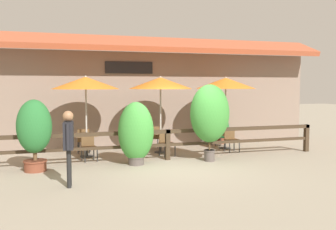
% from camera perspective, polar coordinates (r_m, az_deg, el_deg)
% --- Properties ---
extents(ground_plane, '(60.00, 60.00, 0.00)m').
position_cam_1_polar(ground_plane, '(10.84, 1.60, -7.88)').
color(ground_plane, '#9E937F').
extents(building_facade, '(14.28, 1.49, 4.23)m').
position_cam_1_polar(building_facade, '(14.53, -3.61, 3.88)').
color(building_facade, gray).
rests_on(building_facade, ground).
extents(patio_railing, '(10.40, 0.14, 0.95)m').
position_cam_1_polar(patio_railing, '(11.70, -0.05, -3.49)').
color(patio_railing, '#3D2D1E').
rests_on(patio_railing, ground).
extents(patio_umbrella_near, '(2.19, 2.19, 2.65)m').
position_cam_1_polar(patio_umbrella_near, '(12.40, -12.44, 4.78)').
color(patio_umbrella_near, '#B7B2A8').
rests_on(patio_umbrella_near, ground).
extents(dining_table_near, '(0.81, 0.81, 0.73)m').
position_cam_1_polar(dining_table_near, '(12.52, -12.30, -3.62)').
color(dining_table_near, olive).
rests_on(dining_table_near, ground).
extents(chair_near_streetside, '(0.49, 0.49, 0.85)m').
position_cam_1_polar(chair_near_streetside, '(11.86, -11.98, -4.57)').
color(chair_near_streetside, brown).
rests_on(chair_near_streetside, ground).
extents(chair_near_wallside, '(0.48, 0.48, 0.85)m').
position_cam_1_polar(chair_near_wallside, '(13.22, -12.70, -3.65)').
color(chair_near_wallside, brown).
rests_on(chair_near_wallside, ground).
extents(patio_umbrella_middle, '(2.19, 2.19, 2.65)m').
position_cam_1_polar(patio_umbrella_middle, '(12.87, -1.15, 4.87)').
color(patio_umbrella_middle, '#B7B2A8').
rests_on(patio_umbrella_middle, ground).
extents(dining_table_middle, '(0.81, 0.81, 0.73)m').
position_cam_1_polar(dining_table_middle, '(12.99, -1.14, -3.23)').
color(dining_table_middle, olive).
rests_on(dining_table_middle, ground).
extents(chair_middle_streetside, '(0.49, 0.49, 0.85)m').
position_cam_1_polar(chair_middle_streetside, '(12.37, -0.27, -4.10)').
color(chair_middle_streetside, brown).
rests_on(chair_middle_streetside, ground).
extents(chair_middle_wallside, '(0.47, 0.47, 0.85)m').
position_cam_1_polar(chair_middle_wallside, '(13.63, -2.21, -3.30)').
color(chair_middle_wallside, brown).
rests_on(chair_middle_wallside, ground).
extents(patio_umbrella_far, '(2.19, 2.19, 2.65)m').
position_cam_1_polar(patio_umbrella_far, '(13.87, 8.79, 4.80)').
color(patio_umbrella_far, '#B7B2A8').
rests_on(patio_umbrella_far, ground).
extents(dining_table_far, '(0.81, 0.81, 0.73)m').
position_cam_1_polar(dining_table_far, '(13.98, 8.70, -2.73)').
color(dining_table_far, olive).
rests_on(dining_table_far, ground).
extents(chair_far_streetside, '(0.43, 0.43, 0.85)m').
position_cam_1_polar(chair_far_streetside, '(13.38, 9.59, -3.50)').
color(chair_far_streetside, brown).
rests_on(chair_far_streetside, ground).
extents(chair_far_wallside, '(0.44, 0.44, 0.85)m').
position_cam_1_polar(chair_far_wallside, '(14.59, 7.76, -2.82)').
color(chair_far_wallside, brown).
rests_on(chair_far_wallside, ground).
extents(potted_plant_entrance_palm, '(1.21, 1.09, 2.36)m').
position_cam_1_polar(potted_plant_entrance_palm, '(11.50, 6.38, 0.13)').
color(potted_plant_entrance_palm, '#564C47').
rests_on(potted_plant_entrance_palm, ground).
extents(potted_plant_small_flowering, '(0.93, 0.84, 1.95)m').
position_cam_1_polar(potted_plant_small_flowering, '(10.73, -19.70, -2.19)').
color(potted_plant_small_flowering, brown).
rests_on(potted_plant_small_flowering, ground).
extents(potted_plant_tall_tropical, '(1.05, 0.94, 1.85)m').
position_cam_1_polar(potted_plant_tall_tropical, '(11.00, -4.90, -2.67)').
color(potted_plant_tall_tropical, '#564C47').
rests_on(potted_plant_tall_tropical, ground).
extents(potted_plant_broad_leaf, '(0.59, 0.53, 1.12)m').
position_cam_1_polar(potted_plant_broad_leaf, '(15.13, 8.19, -2.13)').
color(potted_plant_broad_leaf, '#9E4C33').
rests_on(potted_plant_broad_leaf, ground).
extents(pedestrian, '(0.26, 0.61, 1.76)m').
position_cam_1_polar(pedestrian, '(8.83, -14.92, -3.44)').
color(pedestrian, black).
rests_on(pedestrian, ground).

